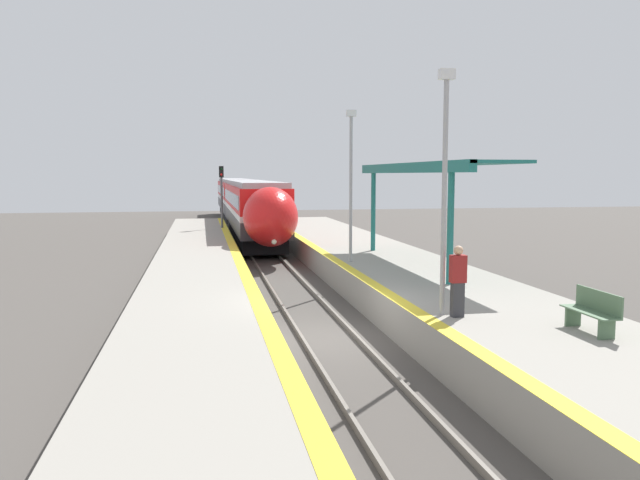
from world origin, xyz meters
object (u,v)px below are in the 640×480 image
lamppost_near (445,177)px  lamppost_mid (351,176)px  platform_bench (593,310)px  train (243,201)px  railway_signal (222,197)px  person_waiting (458,280)px

lamppost_near → lamppost_mid: (0.00, 9.22, 0.00)m
platform_bench → train: bearing=97.2°
railway_signal → lamppost_near: size_ratio=0.86×
person_waiting → lamppost_mid: lamppost_mid is taller
train → lamppost_near: lamppost_near is taller
train → person_waiting: 36.16m
platform_bench → person_waiting: bearing=139.7°
platform_bench → lamppost_near: bearing=139.3°
railway_signal → lamppost_near: (4.30, -25.50, 1.34)m
train → platform_bench: bearing=-82.8°
lamppost_near → lamppost_mid: 9.22m
lamppost_mid → lamppost_near: bearing=-90.0°
platform_bench → lamppost_mid: bearing=102.4°
platform_bench → lamppost_mid: (-2.49, 11.37, 2.78)m
railway_signal → lamppost_near: lamppost_near is taller
train → platform_bench: 38.26m
person_waiting → railway_signal: (-4.57, 25.76, 1.04)m
person_waiting → lamppost_mid: size_ratio=0.29×
lamppost_near → lamppost_mid: same height
person_waiting → railway_signal: 26.18m
train → lamppost_mid: (2.31, -26.58, 2.03)m
train → railway_signal: size_ratio=8.89×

